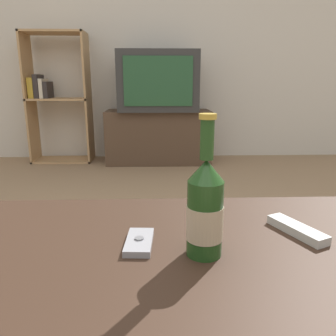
{
  "coord_description": "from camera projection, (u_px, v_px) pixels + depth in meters",
  "views": [
    {
      "loc": [
        -0.0,
        -0.57,
        0.8
      ],
      "look_at": [
        0.03,
        0.32,
        0.56
      ],
      "focal_mm": 35.0,
      "sensor_mm": 36.0,
      "label": 1
    }
  ],
  "objects": [
    {
      "name": "television",
      "position": [
        158.0,
        81.0,
        3.19
      ],
      "size": [
        0.75,
        0.56,
        0.56
      ],
      "color": "#2D2D2D",
      "rests_on": "tv_stand"
    },
    {
      "name": "remote_control",
      "position": [
        297.0,
        229.0,
        0.74
      ],
      "size": [
        0.1,
        0.15,
        0.02
      ],
      "rotation": [
        0.0,
        0.0,
        0.42
      ],
      "color": "beige",
      "rests_on": "coffee_table"
    },
    {
      "name": "tv_stand",
      "position": [
        159.0,
        136.0,
        3.33
      ],
      "size": [
        1.03,
        0.43,
        0.52
      ],
      "color": "#4C3828",
      "rests_on": "ground_plane"
    },
    {
      "name": "back_wall",
      "position": [
        156.0,
        31.0,
        3.35
      ],
      "size": [
        8.0,
        0.05,
        2.6
      ],
      "color": "beige",
      "rests_on": "ground_plane"
    },
    {
      "name": "beer_bottle",
      "position": [
        206.0,
        209.0,
        0.63
      ],
      "size": [
        0.07,
        0.07,
        0.28
      ],
      "color": "#1E4219",
      "rests_on": "coffee_table"
    },
    {
      "name": "coffee_table",
      "position": [
        159.0,
        291.0,
        0.65
      ],
      "size": [
        1.12,
        0.69,
        0.46
      ],
      "color": "#332116",
      "rests_on": "ground_plane"
    },
    {
      "name": "cell_phone",
      "position": [
        140.0,
        242.0,
        0.69
      ],
      "size": [
        0.06,
        0.11,
        0.02
      ],
      "rotation": [
        0.0,
        0.0,
        -0.06
      ],
      "color": "gray",
      "rests_on": "coffee_table"
    },
    {
      "name": "bookshelf",
      "position": [
        55.0,
        97.0,
        3.27
      ],
      "size": [
        0.6,
        0.3,
        1.27
      ],
      "color": "tan",
      "rests_on": "ground_plane"
    }
  ]
}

